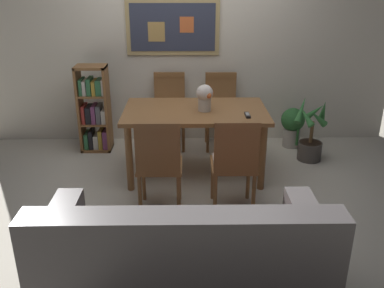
{
  "coord_description": "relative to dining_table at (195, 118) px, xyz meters",
  "views": [
    {
      "loc": [
        0.02,
        -3.78,
        2.05
      ],
      "look_at": [
        0.07,
        -0.37,
        0.65
      ],
      "focal_mm": 39.36,
      "sensor_mm": 36.0,
      "label": 1
    }
  ],
  "objects": [
    {
      "name": "wall_back_with_painting",
      "position": [
        -0.12,
        1.09,
        0.67
      ],
      "size": [
        5.2,
        0.14,
        2.6
      ],
      "color": "silver",
      "rests_on": "ground_plane"
    },
    {
      "name": "tv_remote",
      "position": [
        0.51,
        -0.22,
        0.11
      ],
      "size": [
        0.05,
        0.16,
        0.02
      ],
      "color": "black",
      "rests_on": "dining_table"
    },
    {
      "name": "ground_plane",
      "position": [
        -0.12,
        -0.37,
        -0.64
      ],
      "size": [
        12.0,
        12.0,
        0.0
      ],
      "primitive_type": "plane",
      "color": "beige"
    },
    {
      "name": "dining_table",
      "position": [
        0.0,
        0.0,
        0.0
      ],
      "size": [
        1.48,
        0.89,
        0.73
      ],
      "color": "brown",
      "rests_on": "ground_plane"
    },
    {
      "name": "dining_chair_far_left",
      "position": [
        -0.3,
        0.84,
        -0.1
      ],
      "size": [
        0.4,
        0.41,
        0.91
      ],
      "color": "brown",
      "rests_on": "ground_plane"
    },
    {
      "name": "leather_couch",
      "position": [
        -0.11,
        -1.95,
        -0.32
      ],
      "size": [
        1.8,
        0.84,
        0.84
      ],
      "color": "#514C4C",
      "rests_on": "ground_plane"
    },
    {
      "name": "potted_palm",
      "position": [
        1.34,
        0.35,
        -0.36
      ],
      "size": [
        0.4,
        0.4,
        0.76
      ],
      "color": "#4C4742",
      "rests_on": "ground_plane"
    },
    {
      "name": "dining_chair_far_right",
      "position": [
        0.33,
        0.82,
        -0.1
      ],
      "size": [
        0.4,
        0.41,
        0.91
      ],
      "color": "brown",
      "rests_on": "ground_plane"
    },
    {
      "name": "dining_chair_near_left",
      "position": [
        -0.33,
        -0.82,
        -0.1
      ],
      "size": [
        0.4,
        0.41,
        0.91
      ],
      "color": "brown",
      "rests_on": "ground_plane"
    },
    {
      "name": "flower_vase",
      "position": [
        0.09,
        -0.04,
        0.25
      ],
      "size": [
        0.18,
        0.18,
        0.27
      ],
      "color": "beige",
      "rests_on": "dining_table"
    },
    {
      "name": "potted_ivy",
      "position": [
        1.23,
        0.75,
        -0.35
      ],
      "size": [
        0.29,
        0.29,
        0.5
      ],
      "color": "#B2ADA3",
      "rests_on": "ground_plane"
    },
    {
      "name": "bookshelf",
      "position": [
        -1.2,
        0.7,
        -0.15
      ],
      "size": [
        0.36,
        0.28,
        1.05
      ],
      "color": "brown",
      "rests_on": "ground_plane"
    },
    {
      "name": "dining_chair_near_right",
      "position": [
        0.33,
        -0.81,
        -0.1
      ],
      "size": [
        0.4,
        0.41,
        0.91
      ],
      "color": "brown",
      "rests_on": "ground_plane"
    }
  ]
}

